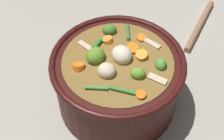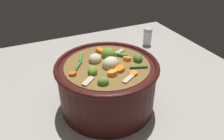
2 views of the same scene
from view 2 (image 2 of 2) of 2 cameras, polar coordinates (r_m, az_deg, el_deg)
name	(u,v)px [view 2 (image 2 of 2)]	position (r m, az deg, el deg)	size (l,w,h in m)	color
ground_plane	(107,104)	(0.69, -1.18, -8.81)	(1.10, 1.10, 0.00)	#9E998E
cooking_pot	(107,84)	(0.64, -1.25, -3.60)	(0.29, 0.29, 0.17)	#38110F
salt_shaker	(147,37)	(1.04, 9.10, 8.49)	(0.04, 0.04, 0.08)	silver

